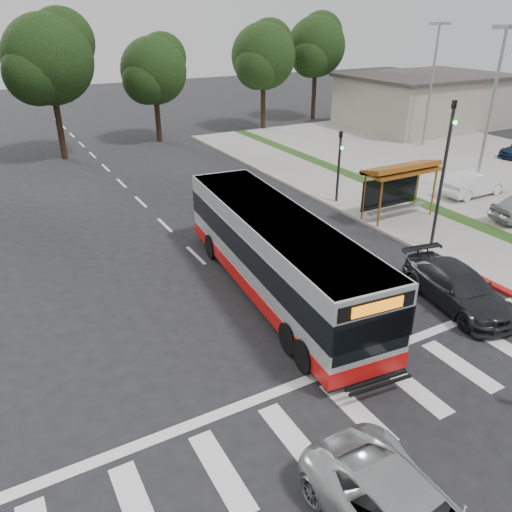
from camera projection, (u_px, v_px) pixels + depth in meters
ground at (264, 321)px, 17.24m from camera, size 140.00×140.00×0.00m
sidewalk_east at (361, 200)px, 28.32m from camera, size 4.00×40.00×0.12m
curb_east at (333, 206)px, 27.44m from camera, size 0.30×40.00×0.15m
curb_east_red at (487, 283)px, 19.57m from camera, size 0.32×6.00×0.15m
parking_lot at (476, 165)px, 35.15m from camera, size 18.00×36.00×0.10m
commercial_building at (424, 102)px, 46.72m from camera, size 14.00×10.00×4.40m
building_roof_cap at (428, 76)px, 45.69m from camera, size 14.60×10.60×0.30m
crosswalk_ladder at (357, 411)px, 13.30m from camera, size 18.00×2.60×0.01m
bus_shelter at (400, 174)px, 24.96m from camera, size 4.20×1.60×2.86m
traffic_signal_ne_tall at (445, 165)px, 20.92m from camera, size 0.18×0.37×6.50m
traffic_signal_ne_short at (339, 160)px, 27.04m from camera, size 0.18×0.37×4.00m
lot_light_front at (495, 89)px, 27.26m from camera, size 1.90×0.35×9.01m
lot_light_mid at (433, 68)px, 37.76m from camera, size 1.90×0.35×9.01m
tree_ne_a at (264, 55)px, 43.57m from camera, size 6.16×5.74×9.30m
tree_ne_b at (316, 45)px, 47.98m from camera, size 6.16×5.74×10.02m
tree_north_a at (49, 58)px, 33.90m from camera, size 6.60×6.15×10.17m
tree_north_b at (154, 70)px, 39.51m from camera, size 5.72×5.33×8.43m
transit_bus at (276, 255)px, 18.40m from camera, size 3.74×12.19×3.10m
dark_sedan at (458, 287)px, 17.94m from camera, size 2.82×5.13×1.41m
parked_car_1 at (474, 183)px, 28.75m from camera, size 4.25×1.49×1.40m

